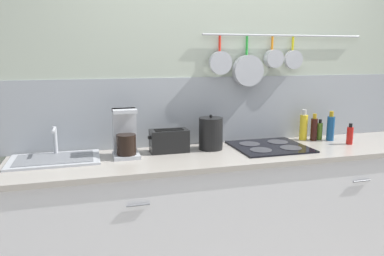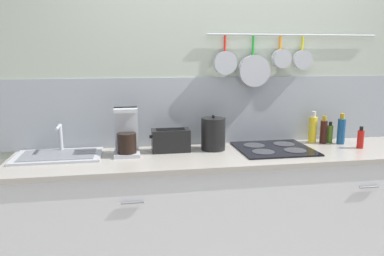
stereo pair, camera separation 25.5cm
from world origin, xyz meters
TOP-DOWN VIEW (x-y plane):
  - wall_back at (0.00, 0.35)m, footprint 7.20×0.15m
  - cabinet_base at (0.00, -0.00)m, footprint 3.17×0.61m
  - countertop at (0.00, 0.00)m, footprint 3.21×0.63m
  - sink_basin at (-1.28, 0.12)m, footprint 0.57×0.36m
  - coffee_maker at (-0.82, 0.10)m, footprint 0.18×0.19m
  - toaster at (-0.50, 0.14)m, footprint 0.29×0.14m
  - kettle at (-0.19, 0.13)m, footprint 0.18×0.18m
  - cooktop at (0.25, 0.06)m, footprint 0.53×0.49m
  - bottle_cooking_wine at (0.64, 0.22)m, footprint 0.06×0.06m
  - bottle_olive_oil at (0.71, 0.18)m, footprint 0.05×0.05m
  - bottle_hot_sauce at (0.77, 0.19)m, footprint 0.05×0.05m
  - bottle_vinegar at (0.83, 0.14)m, footprint 0.06×0.06m
  - bottle_sesame_oil at (0.90, -0.02)m, footprint 0.05×0.05m

SIDE VIEW (x-z plane):
  - cabinet_base at x=0.00m, z-range 0.00..0.89m
  - countertop at x=0.00m, z-range 0.89..0.93m
  - cooktop at x=0.25m, z-range 0.93..0.94m
  - sink_basin at x=-1.28m, z-range 0.84..1.04m
  - bottle_sesame_oil at x=0.90m, z-range 0.92..1.08m
  - bottle_hot_sauce at x=0.77m, z-range 0.92..1.08m
  - toaster at x=-0.50m, z-range 0.93..1.09m
  - bottle_olive_oil at x=0.71m, z-range 0.91..1.13m
  - bottle_vinegar at x=0.83m, z-range 0.91..1.15m
  - bottle_cooking_wine at x=0.64m, z-range 0.91..1.16m
  - kettle at x=-0.19m, z-range 0.92..1.17m
  - coffee_maker at x=-0.82m, z-range 0.90..1.23m
  - wall_back at x=0.00m, z-range -0.02..2.58m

